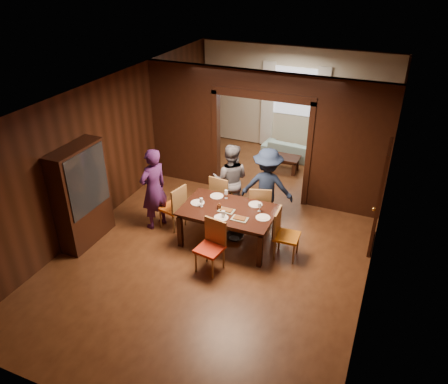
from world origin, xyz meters
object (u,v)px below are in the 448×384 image
at_px(dining_table, 228,226).
at_px(chair_right, 287,235).
at_px(person_navy, 267,187).
at_px(chair_left, 172,206).
at_px(sofa, 294,150).
at_px(chair_far_l, 223,195).
at_px(person_grey, 230,180).
at_px(chair_near, 210,248).
at_px(chair_far_r, 260,206).
at_px(hutch, 82,196).
at_px(person_purple, 154,189).
at_px(coffee_table, 284,164).

xyz_separation_m(dining_table, chair_right, (1.17, -0.00, 0.10)).
bearing_deg(person_navy, chair_left, 20.28).
xyz_separation_m(sofa, chair_far_l, (-0.67, -3.44, 0.23)).
height_order(person_grey, chair_near, person_grey).
height_order(person_navy, sofa, person_navy).
relative_size(sofa, chair_far_r, 1.78).
relative_size(person_grey, dining_table, 0.91).
xyz_separation_m(chair_far_r, hutch, (-2.98, -1.79, 0.52)).
height_order(dining_table, chair_right, chair_right).
height_order(person_purple, dining_table, person_purple).
xyz_separation_m(person_purple, chair_near, (1.63, -0.89, -0.38)).
xyz_separation_m(chair_left, chair_far_l, (0.77, 0.85, 0.00)).
xyz_separation_m(coffee_table, chair_near, (-0.10, -4.43, 0.28)).
height_order(person_grey, chair_far_r, person_grey).
height_order(person_grey, coffee_table, person_grey).
height_order(sofa, chair_right, chair_right).
bearing_deg(chair_left, chair_near, 65.34).
height_order(chair_far_l, chair_near, same).
xyz_separation_m(chair_right, chair_far_r, (-0.80, 0.80, 0.00)).
relative_size(dining_table, coffee_table, 2.23).
height_order(sofa, hutch, hutch).
bearing_deg(person_grey, sofa, -113.45).
bearing_deg(person_purple, chair_right, 110.99).
bearing_deg(hutch, chair_far_l, 42.23).
relative_size(chair_right, chair_far_l, 1.00).
bearing_deg(sofa, chair_far_l, 83.58).
height_order(coffee_table, chair_far_l, chair_far_l).
bearing_deg(person_grey, chair_far_l, 31.70).
bearing_deg(dining_table, sofa, 87.72).
bearing_deg(chair_far_r, dining_table, 47.87).
bearing_deg(chair_near, person_navy, 86.65).
bearing_deg(coffee_table, person_grey, -101.36).
relative_size(person_grey, chair_left, 1.67).
bearing_deg(chair_near, chair_left, 151.59).
xyz_separation_m(person_purple, hutch, (-0.99, -0.96, 0.13)).
bearing_deg(coffee_table, sofa, 86.12).
distance_m(coffee_table, hutch, 5.33).
height_order(dining_table, chair_far_r, chair_far_r).
relative_size(person_grey, sofa, 0.93).
distance_m(person_purple, chair_far_r, 2.19).
distance_m(person_grey, dining_table, 1.19).
bearing_deg(chair_near, sofa, 97.37).
xyz_separation_m(person_grey, coffee_table, (0.50, 2.48, -0.61)).
bearing_deg(chair_right, coffee_table, 14.49).
relative_size(person_purple, chair_far_l, 1.79).
relative_size(person_purple, chair_near, 1.79).
xyz_separation_m(person_grey, hutch, (-2.22, -2.03, 0.19)).
height_order(person_grey, dining_table, person_grey).
bearing_deg(chair_near, chair_far_r, 87.29).
bearing_deg(person_grey, person_purple, 26.93).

